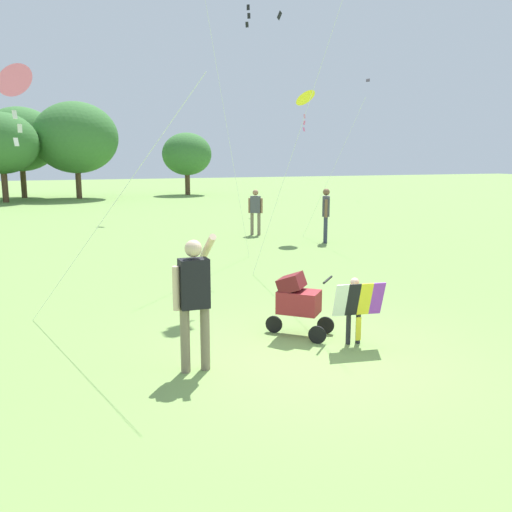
{
  "coord_description": "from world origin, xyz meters",
  "views": [
    {
      "loc": [
        -3.34,
        -6.8,
        2.87
      ],
      "look_at": [
        -0.45,
        1.2,
        1.3
      ],
      "focal_mm": 38.67,
      "sensor_mm": 36.0,
      "label": 1
    }
  ],
  "objects_px": {
    "person_sitting_far": "(326,211)",
    "kite_adult_black": "(16,83)",
    "person_adult_flyer": "(194,293)",
    "stroller": "(298,299)",
    "person_red_shirt": "(255,208)",
    "kite_orange_delta": "(306,99)",
    "child_with_butterfly_kite": "(355,304)"
  },
  "relations": [
    {
      "from": "stroller",
      "to": "kite_adult_black",
      "type": "xyz_separation_m",
      "value": [
        -4.02,
        2.29,
        3.4
      ]
    },
    {
      "from": "kite_orange_delta",
      "to": "person_red_shirt",
      "type": "bearing_deg",
      "value": 147.83
    },
    {
      "from": "kite_adult_black",
      "to": "person_red_shirt",
      "type": "bearing_deg",
      "value": 49.75
    },
    {
      "from": "stroller",
      "to": "kite_orange_delta",
      "type": "height_order",
      "value": "kite_orange_delta"
    },
    {
      "from": "kite_adult_black",
      "to": "person_sitting_far",
      "type": "xyz_separation_m",
      "value": [
        8.77,
        6.08,
        -2.96
      ]
    },
    {
      "from": "person_adult_flyer",
      "to": "kite_adult_black",
      "type": "height_order",
      "value": "kite_adult_black"
    },
    {
      "from": "kite_adult_black",
      "to": "child_with_butterfly_kite",
      "type": "bearing_deg",
      "value": -32.66
    },
    {
      "from": "stroller",
      "to": "child_with_butterfly_kite",
      "type": "bearing_deg",
      "value": -47.18
    },
    {
      "from": "kite_orange_delta",
      "to": "child_with_butterfly_kite",
      "type": "bearing_deg",
      "value": -110.82
    },
    {
      "from": "stroller",
      "to": "kite_orange_delta",
      "type": "distance_m",
      "value": 11.66
    },
    {
      "from": "kite_adult_black",
      "to": "stroller",
      "type": "bearing_deg",
      "value": -29.73
    },
    {
      "from": "child_with_butterfly_kite",
      "to": "person_sitting_far",
      "type": "bearing_deg",
      "value": 65.57
    },
    {
      "from": "person_adult_flyer",
      "to": "stroller",
      "type": "distance_m",
      "value": 2.13
    },
    {
      "from": "kite_adult_black",
      "to": "person_red_shirt",
      "type": "xyz_separation_m",
      "value": [
        7.2,
        8.5,
        -3.04
      ]
    },
    {
      "from": "kite_adult_black",
      "to": "person_sitting_far",
      "type": "relative_size",
      "value": 2.43
    },
    {
      "from": "kite_adult_black",
      "to": "kite_orange_delta",
      "type": "relative_size",
      "value": 0.86
    },
    {
      "from": "kite_adult_black",
      "to": "kite_orange_delta",
      "type": "distance_m",
      "value": 11.53
    },
    {
      "from": "stroller",
      "to": "person_sitting_far",
      "type": "relative_size",
      "value": 0.58
    },
    {
      "from": "person_adult_flyer",
      "to": "person_sitting_far",
      "type": "height_order",
      "value": "person_adult_flyer"
    },
    {
      "from": "kite_orange_delta",
      "to": "person_sitting_far",
      "type": "xyz_separation_m",
      "value": [
        0.1,
        -1.49,
        -3.68
      ]
    },
    {
      "from": "person_sitting_far",
      "to": "kite_adult_black",
      "type": "bearing_deg",
      "value": -145.29
    },
    {
      "from": "stroller",
      "to": "person_sitting_far",
      "type": "xyz_separation_m",
      "value": [
        4.76,
        8.37,
        0.44
      ]
    },
    {
      "from": "stroller",
      "to": "kite_orange_delta",
      "type": "bearing_deg",
      "value": 64.73
    },
    {
      "from": "stroller",
      "to": "person_red_shirt",
      "type": "xyz_separation_m",
      "value": [
        3.18,
        10.79,
        0.36
      ]
    },
    {
      "from": "stroller",
      "to": "person_sitting_far",
      "type": "bearing_deg",
      "value": 60.38
    },
    {
      "from": "person_adult_flyer",
      "to": "person_red_shirt",
      "type": "relative_size",
      "value": 1.14
    },
    {
      "from": "person_adult_flyer",
      "to": "person_red_shirt",
      "type": "distance_m",
      "value": 12.72
    },
    {
      "from": "kite_orange_delta",
      "to": "person_sitting_far",
      "type": "bearing_deg",
      "value": -86.11
    },
    {
      "from": "person_red_shirt",
      "to": "person_sitting_far",
      "type": "height_order",
      "value": "person_sitting_far"
    },
    {
      "from": "person_adult_flyer",
      "to": "kite_adult_black",
      "type": "bearing_deg",
      "value": 123.94
    },
    {
      "from": "person_sitting_far",
      "to": "child_with_butterfly_kite",
      "type": "bearing_deg",
      "value": -114.43
    },
    {
      "from": "child_with_butterfly_kite",
      "to": "person_adult_flyer",
      "type": "distance_m",
      "value": 2.57
    }
  ]
}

